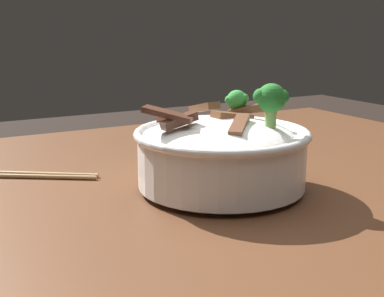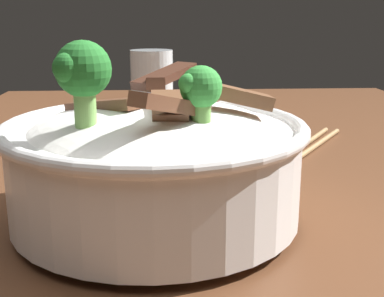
{
  "view_description": "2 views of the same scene",
  "coord_description": "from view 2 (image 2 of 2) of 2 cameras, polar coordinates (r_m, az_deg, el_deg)",
  "views": [
    {
      "loc": [
        0.31,
        0.71,
        1.02
      ],
      "look_at": [
        -0.05,
        0.05,
        0.84
      ],
      "focal_mm": 47.87,
      "sensor_mm": 36.0,
      "label": 1
    },
    {
      "loc": [
        -0.51,
        0.08,
        0.96
      ],
      "look_at": [
        -0.07,
        0.06,
        0.84
      ],
      "focal_mm": 47.98,
      "sensor_mm": 36.0,
      "label": 2
    }
  ],
  "objects": [
    {
      "name": "chopsticks_pair",
      "position": [
        0.72,
        12.81,
        0.22
      ],
      "size": [
        0.2,
        0.15,
        0.01
      ],
      "color": "#9E7A4C",
      "rests_on": "dining_table"
    },
    {
      "name": "rice_bowl",
      "position": [
        0.44,
        -4.14,
        -0.75
      ],
      "size": [
        0.26,
        0.26,
        0.16
      ],
      "color": "white",
      "rests_on": "dining_table"
    },
    {
      "name": "dining_table",
      "position": [
        0.59,
        5.24,
        -14.73
      ],
      "size": [
        1.45,
        0.89,
        0.78
      ],
      "color": "#56331E",
      "rests_on": "ground"
    },
    {
      "name": "drinking_glass",
      "position": [
        0.89,
        -4.47,
        6.73
      ],
      "size": [
        0.07,
        0.07,
        0.12
      ],
      "color": "white",
      "rests_on": "dining_table"
    }
  ]
}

